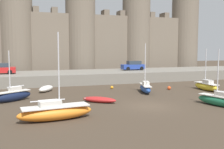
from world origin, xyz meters
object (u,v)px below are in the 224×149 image
at_px(mooring_buoy_mid_mud, 112,87).
at_px(sailboat_foreground_right, 206,86).
at_px(rowboat_midflat_right, 99,99).
at_px(sailboat_near_channel_left, 145,88).
at_px(car_quay_centre_west, 133,66).
at_px(sailboat_near_channel_right, 12,95).
at_px(rowboat_foreground_left, 46,88).
at_px(mooring_buoy_near_shore, 169,88).
at_px(sailboat_midflat_left, 219,100).
at_px(car_quay_centre_east, 1,69).
at_px(sailboat_foreground_centre, 55,112).

bearing_deg(mooring_buoy_mid_mud, sailboat_foreground_right, -24.11).
distance_m(rowboat_midflat_right, mooring_buoy_mid_mud, 8.98).
xyz_separation_m(rowboat_midflat_right, sailboat_near_channel_left, (6.94, 4.01, 0.29)).
bearing_deg(car_quay_centre_west, sailboat_near_channel_right, -143.09).
bearing_deg(rowboat_foreground_left, mooring_buoy_near_shore, -13.39).
distance_m(sailboat_midflat_left, mooring_buoy_near_shore, 10.17).
xyz_separation_m(sailboat_near_channel_right, car_quay_centre_east, (-2.04, 13.97, 1.76)).
height_order(rowboat_foreground_left, sailboat_near_channel_right, sailboat_near_channel_right).
distance_m(rowboat_midflat_right, sailboat_foreground_right, 15.42).
bearing_deg(sailboat_near_channel_right, car_quay_centre_west, 36.91).
relative_size(sailboat_near_channel_right, sailboat_midflat_left, 0.97).
bearing_deg(mooring_buoy_mid_mud, rowboat_foreground_left, 175.91).
relative_size(sailboat_near_channel_right, car_quay_centre_east, 1.25).
relative_size(sailboat_foreground_right, mooring_buoy_near_shore, 11.12).
bearing_deg(sailboat_foreground_centre, mooring_buoy_near_shore, 33.09).
bearing_deg(mooring_buoy_near_shore, sailboat_near_channel_right, -174.75).
relative_size(mooring_buoy_mid_mud, car_quay_centre_west, 0.10).
height_order(sailboat_foreground_centre, mooring_buoy_mid_mud, sailboat_foreground_centre).
relative_size(sailboat_foreground_right, car_quay_centre_west, 1.29).
height_order(sailboat_near_channel_right, mooring_buoy_mid_mud, sailboat_near_channel_right).
bearing_deg(sailboat_foreground_centre, sailboat_midflat_left, 0.34).
bearing_deg(sailboat_foreground_centre, sailboat_foreground_right, 22.58).
bearing_deg(mooring_buoy_mid_mud, sailboat_foreground_centre, -123.72).
relative_size(sailboat_near_channel_left, mooring_buoy_mid_mud, 14.74).
relative_size(sailboat_foreground_right, sailboat_foreground_centre, 0.82).
relative_size(rowboat_foreground_left, sailboat_near_channel_right, 0.65).
xyz_separation_m(sailboat_foreground_right, sailboat_foreground_centre, (-19.95, -8.30, 0.06)).
height_order(sailboat_near_channel_right, mooring_buoy_near_shore, sailboat_near_channel_right).
xyz_separation_m(mooring_buoy_near_shore, car_quay_centre_east, (-21.05, 12.23, 2.14)).
bearing_deg(sailboat_foreground_right, rowboat_foreground_left, 164.10).
bearing_deg(sailboat_midflat_left, sailboat_near_channel_left, 108.95).
height_order(rowboat_foreground_left, car_quay_centre_east, car_quay_centre_east).
xyz_separation_m(sailboat_midflat_left, car_quay_centre_east, (-20.28, 22.36, 1.81)).
bearing_deg(sailboat_foreground_centre, sailboat_near_channel_left, 38.08).
bearing_deg(sailboat_foreground_right, rowboat_midflat_right, -168.50).
bearing_deg(rowboat_foreground_left, sailboat_foreground_centre, -91.63).
distance_m(rowboat_foreground_left, sailboat_midflat_left, 20.03).
distance_m(car_quay_centre_east, car_quay_centre_west, 21.48).
bearing_deg(sailboat_near_channel_left, mooring_buoy_mid_mud, 126.05).
distance_m(rowboat_midflat_right, sailboat_foreground_centre, 7.13).
distance_m(rowboat_midflat_right, sailboat_midflat_left, 11.32).
bearing_deg(rowboat_midflat_right, sailboat_foreground_centre, -132.85).
bearing_deg(sailboat_midflat_left, sailboat_foreground_centre, -179.66).
bearing_deg(sailboat_midflat_left, sailboat_foreground_right, 58.54).
bearing_deg(mooring_buoy_mid_mud, sailboat_near_channel_left, -53.95).
xyz_separation_m(rowboat_midflat_right, sailboat_foreground_right, (15.11, 3.07, 0.27)).
height_order(sailboat_near_channel_right, sailboat_near_channel_left, sailboat_near_channel_left).
relative_size(rowboat_foreground_left, sailboat_foreground_right, 0.63).
distance_m(mooring_buoy_mid_mud, car_quay_centre_east, 17.06).
distance_m(sailboat_foreground_right, sailboat_foreground_centre, 21.61).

